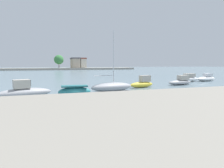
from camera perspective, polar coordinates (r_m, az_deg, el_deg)
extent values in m
ellipsoid|color=#9E9EA3|center=(20.73, -24.76, -2.49)|extent=(5.31, 2.88, 1.00)
cube|color=#BCB2A3|center=(20.57, -25.63, 0.01)|extent=(1.71, 1.42, 0.85)
cube|color=black|center=(20.69, -23.63, 0.36)|extent=(0.35, 0.91, 0.60)
ellipsoid|color=teal|center=(19.85, -11.21, -2.34)|extent=(3.34, 1.38, 1.05)
cube|color=#226367|center=(19.78, -11.24, -0.64)|extent=(2.67, 1.16, 0.14)
ellipsoid|color=#9E9EA3|center=(23.45, 0.01, -0.89)|extent=(5.74, 2.71, 1.09)
cylinder|color=silver|center=(23.39, 0.47, 8.16)|extent=(0.10, 0.10, 6.29)
cylinder|color=#B7B7BC|center=(22.79, -2.66, 2.53)|extent=(2.37, 0.48, 0.08)
ellipsoid|color=yellow|center=(27.64, 8.92, -0.19)|extent=(4.17, 2.01, 0.82)
cube|color=#BCB2A3|center=(27.93, 9.90, 1.65)|extent=(1.74, 1.17, 0.92)
cube|color=black|center=(28.45, 11.13, 1.89)|extent=(0.24, 0.76, 0.64)
ellipsoid|color=#9E9EA3|center=(32.67, 19.82, 0.45)|extent=(4.65, 1.92, 0.79)
cube|color=#BCB2A3|center=(33.05, 20.65, 1.84)|extent=(1.85, 1.21, 0.76)
cube|color=black|center=(33.66, 21.71, 2.00)|extent=(0.18, 0.92, 0.53)
ellipsoid|color=white|center=(38.96, 21.85, 1.35)|extent=(4.88, 1.67, 0.97)
cube|color=#BCB2A3|center=(39.15, 22.31, 2.51)|extent=(2.01, 1.20, 0.61)
cube|color=black|center=(39.81, 23.40, 2.60)|extent=(0.09, 1.06, 0.42)
ellipsoid|color=white|center=(42.03, 26.50, 1.41)|extent=(4.91, 2.29, 0.90)
cube|color=silver|center=(42.33, 26.91, 2.47)|extent=(1.68, 1.34, 0.65)
cube|color=black|center=(42.94, 27.54, 2.57)|extent=(0.22, 1.03, 0.45)
cube|color=gray|center=(115.62, -19.31, 4.31)|extent=(105.73, 11.36, 1.10)
cube|color=#B2A38E|center=(117.78, -11.39, 6.10)|extent=(4.09, 3.51, 5.25)
cube|color=#565156|center=(117.83, -11.42, 7.54)|extent=(4.49, 3.86, 0.70)
cube|color=#B2A38E|center=(118.00, -10.84, 6.17)|extent=(4.74, 5.11, 5.50)
cube|color=#565156|center=(118.06, -10.87, 7.67)|extent=(5.22, 5.62, 0.70)
cube|color=beige|center=(118.35, -8.66, 6.19)|extent=(3.42, 3.79, 5.43)
cube|color=brown|center=(118.40, -8.68, 7.67)|extent=(3.76, 4.17, 0.70)
cylinder|color=brown|center=(113.73, -15.71, 5.34)|extent=(0.36, 0.36, 2.63)
sphere|color=#387A3D|center=(113.76, -15.76, 7.09)|extent=(5.38, 5.38, 5.38)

